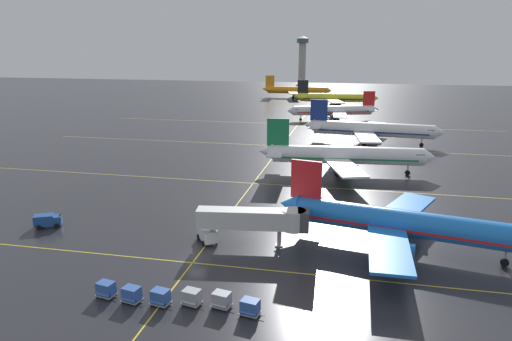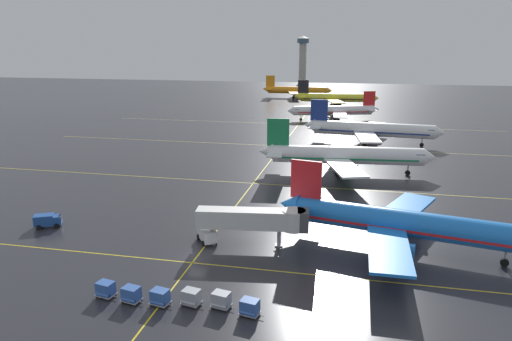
% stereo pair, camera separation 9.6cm
% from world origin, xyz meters
% --- Properties ---
extents(ground_plane, '(600.00, 600.00, 0.00)m').
position_xyz_m(ground_plane, '(0.00, 0.00, 0.00)').
color(ground_plane, '#28282D').
extents(airliner_front_gate, '(37.41, 31.78, 11.69)m').
position_xyz_m(airliner_front_gate, '(27.72, 8.41, 3.99)').
color(airliner_front_gate, blue).
rests_on(airliner_front_gate, ground).
extents(airliner_second_row, '(39.48, 33.88, 12.27)m').
position_xyz_m(airliner_second_row, '(18.43, 48.36, 4.19)').
color(airliner_second_row, white).
rests_on(airliner_second_row, ground).
extents(airliner_third_row, '(40.10, 34.49, 12.46)m').
position_xyz_m(airliner_third_row, '(24.85, 82.86, 4.26)').
color(airliner_third_row, white).
rests_on(airliner_third_row, ground).
extents(airliner_far_left_stand, '(34.65, 29.56, 10.96)m').
position_xyz_m(airliner_far_left_stand, '(11.97, 124.80, 3.74)').
color(airliner_far_left_stand, white).
rests_on(airliner_far_left_stand, ground).
extents(airliner_far_right_stand, '(38.89, 33.41, 12.09)m').
position_xyz_m(airliner_far_right_stand, '(10.48, 165.03, 4.13)').
color(airliner_far_right_stand, yellow).
rests_on(airliner_far_right_stand, ground).
extents(airliner_distant_taxiway, '(37.24, 32.17, 11.60)m').
position_xyz_m(airliner_distant_taxiway, '(-11.83, 198.55, 3.96)').
color(airliner_distant_taxiway, orange).
rests_on(airliner_distant_taxiway, ground).
extents(taxiway_markings, '(139.93, 168.66, 0.01)m').
position_xyz_m(taxiway_markings, '(0.00, 55.50, 0.00)').
color(taxiway_markings, yellow).
rests_on(taxiway_markings, ground).
extents(service_truck_red_van, '(3.91, 4.40, 2.10)m').
position_xyz_m(service_truck_red_van, '(-0.19, 5.17, 1.18)').
color(service_truck_red_van, white).
rests_on(service_truck_red_van, ground).
extents(service_truck_catering, '(4.50, 3.50, 2.10)m').
position_xyz_m(service_truck_catering, '(-26.96, 5.46, 1.18)').
color(service_truck_catering, '#1E4793').
rests_on(service_truck_catering, ground).
extents(baggage_cart_row_leftmost, '(2.86, 2.04, 1.86)m').
position_xyz_m(baggage_cart_row_leftmost, '(-6.85, -12.56, 1.00)').
color(baggage_cart_row_leftmost, '#99999E').
rests_on(baggage_cart_row_leftmost, ground).
extents(baggage_cart_row_second, '(2.86, 2.04, 1.86)m').
position_xyz_m(baggage_cart_row_second, '(-3.40, -13.02, 1.00)').
color(baggage_cart_row_second, '#99999E').
rests_on(baggage_cart_row_second, ground).
extents(baggage_cart_row_middle, '(2.86, 2.04, 1.86)m').
position_xyz_m(baggage_cart_row_middle, '(0.06, -12.92, 1.00)').
color(baggage_cart_row_middle, '#99999E').
rests_on(baggage_cart_row_middle, ground).
extents(baggage_cart_row_fourth, '(2.86, 2.04, 1.86)m').
position_xyz_m(baggage_cart_row_fourth, '(3.51, -12.19, 1.00)').
color(baggage_cart_row_fourth, '#99999E').
rests_on(baggage_cart_row_fourth, ground).
extents(baggage_cart_row_fifth, '(2.86, 2.04, 1.86)m').
position_xyz_m(baggage_cart_row_fifth, '(6.97, -12.04, 1.00)').
color(baggage_cart_row_fifth, '#99999E').
rests_on(baggage_cart_row_fifth, ground).
extents(baggage_cart_row_rightmost, '(2.86, 2.04, 1.86)m').
position_xyz_m(baggage_cart_row_rightmost, '(10.42, -12.88, 1.00)').
color(baggage_cart_row_rightmost, '#99999E').
rests_on(baggage_cart_row_rightmost, ground).
extents(jet_bridge, '(16.41, 4.96, 5.58)m').
position_xyz_m(jet_bridge, '(7.94, 5.58, 4.05)').
color(jet_bridge, silver).
rests_on(jet_bridge, ground).
extents(control_tower, '(8.82, 8.82, 33.27)m').
position_xyz_m(control_tower, '(-19.81, 292.73, 19.54)').
color(control_tower, '#ADA89E').
rests_on(control_tower, ground).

